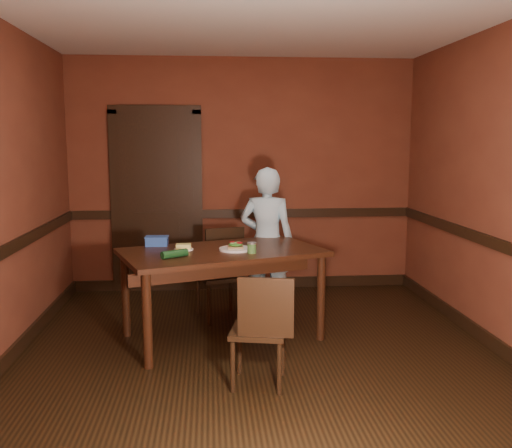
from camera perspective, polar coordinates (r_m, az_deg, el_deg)
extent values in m
cube|color=black|center=(4.77, 0.36, -13.20)|extent=(4.00, 4.50, 0.01)
cube|color=silver|center=(4.54, 0.39, 20.40)|extent=(4.00, 4.50, 0.01)
cube|color=brown|center=(6.69, -1.34, 4.89)|extent=(4.00, 0.02, 2.70)
cube|color=brown|center=(2.24, 5.48, -2.00)|extent=(4.00, 0.02, 2.70)
cube|color=brown|center=(5.04, 23.67, 3.07)|extent=(0.02, 4.50, 2.70)
cube|color=black|center=(6.72, -1.32, 1.05)|extent=(4.00, 0.03, 0.10)
cube|color=black|center=(4.77, -24.13, -2.67)|extent=(0.03, 4.50, 0.10)
cube|color=black|center=(5.09, 23.23, -1.97)|extent=(0.03, 4.50, 0.10)
cube|color=black|center=(6.88, -1.30, -5.90)|extent=(4.00, 0.03, 0.12)
cube|color=black|center=(4.99, -23.54, -12.18)|extent=(0.03, 4.50, 0.12)
cube|color=black|center=(5.30, 22.70, -10.95)|extent=(0.03, 4.50, 0.12)
cube|color=black|center=(6.70, -9.89, 1.98)|extent=(0.85, 0.04, 2.05)
cube|color=black|center=(6.78, -13.88, 1.94)|extent=(0.10, 0.06, 2.15)
cube|color=black|center=(6.69, -5.82, 2.06)|extent=(0.10, 0.06, 2.15)
cube|color=black|center=(6.69, -10.11, 11.19)|extent=(1.05, 0.06, 0.10)
cube|color=black|center=(5.10, -3.38, -7.03)|extent=(1.93, 1.48, 0.80)
imported|color=#AFD7EA|center=(5.72, 1.09, -1.77)|extent=(0.62, 0.49, 1.50)
cylinder|color=white|center=(5.00, -2.05, -2.55)|extent=(0.29, 0.29, 0.01)
cube|color=#9F7D4D|center=(5.00, -2.05, -2.35)|extent=(0.13, 0.12, 0.02)
ellipsoid|color=#3A892B|center=(4.99, -2.05, -2.06)|extent=(0.12, 0.11, 0.03)
cylinder|color=#B40F19|center=(5.00, -2.38, -1.83)|extent=(0.05, 0.05, 0.01)
cylinder|color=#B40F19|center=(4.98, -1.66, -1.87)|extent=(0.05, 0.05, 0.01)
cylinder|color=#89B364|center=(4.96, -2.43, -1.93)|extent=(0.04, 0.04, 0.01)
cylinder|color=#89B364|center=(5.02, -1.75, -1.81)|extent=(0.04, 0.04, 0.01)
cylinder|color=#89B364|center=(4.99, -2.06, -1.87)|extent=(0.04, 0.04, 0.01)
cylinder|color=#4A803B|center=(4.86, -0.43, -2.47)|extent=(0.07, 0.07, 0.08)
cylinder|color=#B1B1B1|center=(4.85, -0.43, -1.93)|extent=(0.08, 0.08, 0.01)
cylinder|color=white|center=(5.04, -7.26, -2.53)|extent=(0.17, 0.17, 0.01)
cube|color=#F2E974|center=(5.04, -7.26, -2.24)|extent=(0.13, 0.09, 0.04)
cube|color=blue|center=(5.28, -9.88, -1.75)|extent=(0.20, 0.14, 0.08)
cube|color=blue|center=(5.27, -9.89, -1.28)|extent=(0.21, 0.15, 0.01)
cylinder|color=#133B19|center=(4.72, -8.15, -2.97)|extent=(0.23, 0.18, 0.06)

